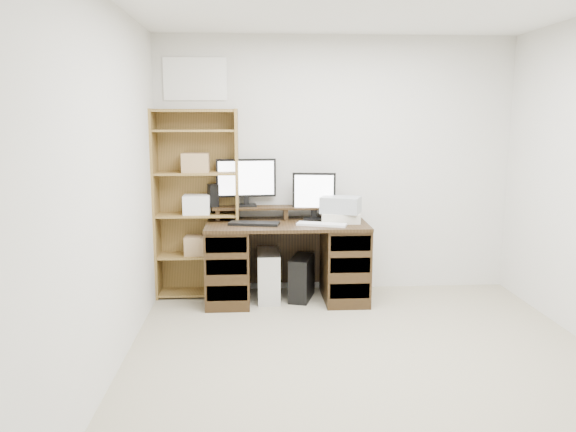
{
  "coord_description": "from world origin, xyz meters",
  "views": [
    {
      "loc": [
        -0.79,
        -3.51,
        1.72
      ],
      "look_at": [
        -0.5,
        1.43,
        0.85
      ],
      "focal_mm": 35.0,
      "sensor_mm": 36.0,
      "label": 1
    }
  ],
  "objects": [
    {
      "name": "mouse",
      "position": [
        0.06,
        1.55,
        0.77
      ],
      "size": [
        0.08,
        0.06,
        0.03
      ],
      "primitive_type": "ellipsoid",
      "rotation": [
        0.0,
        0.0,
        0.01
      ],
      "color": "white",
      "rests_on": "desk"
    },
    {
      "name": "monitor_wide",
      "position": [
        -0.88,
        1.91,
        1.13
      ],
      "size": [
        0.58,
        0.16,
        0.46
      ],
      "rotation": [
        0.0,
        0.0,
        0.08
      ],
      "color": "black",
      "rests_on": "riser_shelf"
    },
    {
      "name": "tower_silver",
      "position": [
        -0.67,
        1.67,
        0.23
      ],
      "size": [
        0.21,
        0.47,
        0.47
      ],
      "primitive_type": "cube",
      "rotation": [
        0.0,
        0.0,
        0.0
      ],
      "color": "silver",
      "rests_on": "ground"
    },
    {
      "name": "bookshelf",
      "position": [
        -1.35,
        1.86,
        0.92
      ],
      "size": [
        0.8,
        0.3,
        1.8
      ],
      "color": "olive",
      "rests_on": "ground"
    },
    {
      "name": "keyboard_black",
      "position": [
        -0.8,
        1.55,
        0.76
      ],
      "size": [
        0.48,
        0.24,
        0.03
      ],
      "primitive_type": "cube",
      "rotation": [
        0.0,
        0.0,
        -0.2
      ],
      "color": "black",
      "rests_on": "desk"
    },
    {
      "name": "desk",
      "position": [
        -0.5,
        1.64,
        0.39
      ],
      "size": [
        1.5,
        0.7,
        0.75
      ],
      "color": "black",
      "rests_on": "ground"
    },
    {
      "name": "keyboard_white",
      "position": [
        -0.19,
        1.48,
        0.76
      ],
      "size": [
        0.47,
        0.27,
        0.02
      ],
      "primitive_type": "cube",
      "rotation": [
        0.0,
        0.0,
        -0.31
      ],
      "color": "silver",
      "rests_on": "desk"
    },
    {
      "name": "room",
      "position": [
        -0.0,
        0.0,
        1.25
      ],
      "size": [
        3.54,
        4.04,
        2.54
      ],
      "color": "#9E957A",
      "rests_on": "ground"
    },
    {
      "name": "speaker",
      "position": [
        -1.2,
        1.87,
        0.98
      ],
      "size": [
        0.12,
        0.12,
        0.22
      ],
      "primitive_type": "cube",
      "rotation": [
        0.0,
        0.0,
        0.4
      ],
      "color": "black",
      "rests_on": "riser_shelf"
    },
    {
      "name": "riser_shelf",
      "position": [
        -0.5,
        1.85,
        0.84
      ],
      "size": [
        1.4,
        0.22,
        0.12
      ],
      "color": "black",
      "rests_on": "desk"
    },
    {
      "name": "basket",
      "position": [
        0.01,
        1.65,
        0.91
      ],
      "size": [
        0.42,
        0.36,
        0.15
      ],
      "primitive_type": "cube",
      "rotation": [
        0.0,
        0.0,
        -0.37
      ],
      "color": "#989EA2",
      "rests_on": "printer"
    },
    {
      "name": "printer",
      "position": [
        0.01,
        1.65,
        0.79
      ],
      "size": [
        0.38,
        0.3,
        0.09
      ],
      "primitive_type": "cube",
      "rotation": [
        0.0,
        0.0,
        -0.1
      ],
      "color": "beige",
      "rests_on": "desk"
    },
    {
      "name": "monitor_small",
      "position": [
        -0.23,
        1.79,
        1.0
      ],
      "size": [
        0.41,
        0.18,
        0.45
      ],
      "rotation": [
        0.0,
        0.0,
        -0.14
      ],
      "color": "black",
      "rests_on": "desk"
    },
    {
      "name": "tower_black",
      "position": [
        -0.35,
        1.66,
        0.21
      ],
      "size": [
        0.29,
        0.45,
        0.41
      ],
      "rotation": [
        0.0,
        0.0,
        -0.29
      ],
      "color": "black",
      "rests_on": "ground"
    }
  ]
}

